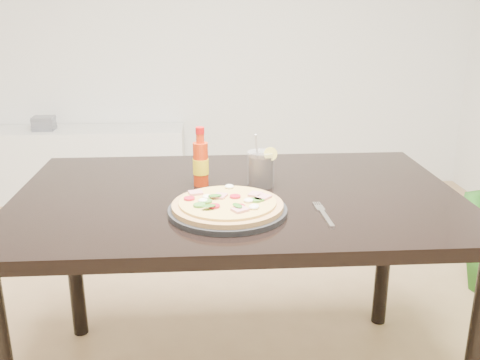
{
  "coord_description": "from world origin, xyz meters",
  "views": [
    {
      "loc": [
        0.06,
        -1.64,
        1.31
      ],
      "look_at": [
        0.16,
        -0.16,
        0.83
      ],
      "focal_mm": 40.0,
      "sensor_mm": 36.0,
      "label": 1
    }
  ],
  "objects": [
    {
      "name": "media_console",
      "position": [
        -0.8,
        2.07,
        0.25
      ],
      "size": [
        1.4,
        0.34,
        0.5
      ],
      "primitive_type": "cube",
      "color": "white",
      "rests_on": "ground"
    },
    {
      "name": "plate",
      "position": [
        0.12,
        -0.22,
        0.76
      ],
      "size": [
        0.34,
        0.34,
        0.02
      ],
      "primitive_type": "cylinder",
      "color": "black",
      "rests_on": "dining_table"
    },
    {
      "name": "pizza",
      "position": [
        0.12,
        -0.22,
        0.78
      ],
      "size": [
        0.32,
        0.32,
        0.03
      ],
      "color": "tan",
      "rests_on": "plate"
    },
    {
      "name": "cd_stack",
      "position": [
        -1.05,
        2.05,
        0.55
      ],
      "size": [
        0.14,
        0.12,
        0.09
      ],
      "color": "slate",
      "rests_on": "media_console"
    },
    {
      "name": "fork",
      "position": [
        0.39,
        -0.25,
        0.75
      ],
      "size": [
        0.03,
        0.19,
        0.0
      ],
      "rotation": [
        0.0,
        0.0,
        0.04
      ],
      "color": "silver",
      "rests_on": "dining_table"
    },
    {
      "name": "hot_sauce_bottle",
      "position": [
        0.04,
        0.04,
        0.83
      ],
      "size": [
        0.06,
        0.06,
        0.19
      ],
      "rotation": [
        0.0,
        0.0,
        0.35
      ],
      "color": "red",
      "rests_on": "dining_table"
    },
    {
      "name": "dining_table",
      "position": [
        0.16,
        -0.04,
        0.67
      ],
      "size": [
        1.4,
        0.9,
        0.75
      ],
      "color": "black",
      "rests_on": "ground"
    },
    {
      "name": "cola_cup",
      "position": [
        0.24,
        0.02,
        0.81
      ],
      "size": [
        0.09,
        0.09,
        0.18
      ],
      "rotation": [
        0.0,
        0.0,
        0.11
      ],
      "color": "black",
      "rests_on": "dining_table"
    }
  ]
}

